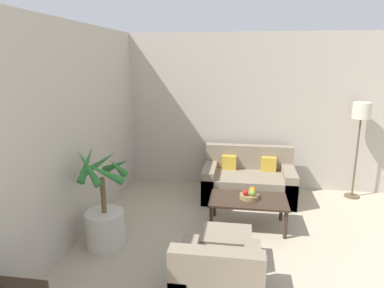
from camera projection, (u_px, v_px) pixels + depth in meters
wall_back at (329, 114)px, 5.78m from camera, size 8.52×0.06×2.70m
wall_left at (12, 163)px, 3.08m from camera, size 0.06×8.22×2.70m
potted_palm at (105, 215)px, 4.18m from camera, size 0.68×0.69×1.26m
sofa_loveseat at (248, 182)px, 5.68m from camera, size 1.48×0.87×0.83m
floor_lamp at (361, 119)px, 5.45m from camera, size 0.28×0.28×1.60m
coffee_table at (248, 202)px, 4.66m from camera, size 1.05×0.62×0.41m
fruit_bowl at (249, 196)px, 4.66m from camera, size 0.26×0.26×0.06m
apple_red at (245, 192)px, 4.62m from camera, size 0.08×0.08×0.08m
apple_green at (253, 193)px, 4.59m from camera, size 0.08×0.08×0.08m
orange_fruit at (252, 190)px, 4.68m from camera, size 0.09×0.09×0.09m
armchair at (218, 284)px, 3.12m from camera, size 0.78×0.82×0.77m
ottoman at (226, 247)px, 3.86m from camera, size 0.56×0.47×0.38m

